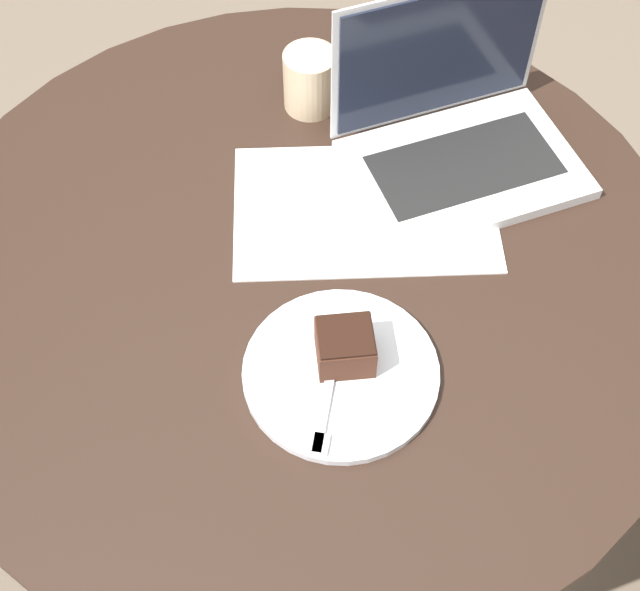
% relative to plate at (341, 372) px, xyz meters
% --- Properties ---
extents(ground_plane, '(12.00, 12.00, 0.00)m').
position_rel_plate_xyz_m(ground_plane, '(-0.11, 0.16, -0.78)').
color(ground_plane, '#6B5B4C').
extents(dining_table, '(1.10, 1.10, 0.77)m').
position_rel_plate_xyz_m(dining_table, '(-0.11, 0.16, -0.18)').
color(dining_table, black).
rests_on(dining_table, ground_plane).
extents(paper_document, '(0.44, 0.37, 0.00)m').
position_rel_plate_xyz_m(paper_document, '(-0.06, 0.27, -0.00)').
color(paper_document, white).
rests_on(paper_document, dining_table).
extents(plate, '(0.25, 0.25, 0.01)m').
position_rel_plate_xyz_m(plate, '(0.00, 0.00, 0.00)').
color(plate, silver).
rests_on(plate, dining_table).
extents(cake_slice, '(0.09, 0.09, 0.06)m').
position_rel_plate_xyz_m(cake_slice, '(-0.00, 0.02, 0.03)').
color(cake_slice, '#472619').
rests_on(cake_slice, plate).
extents(fork, '(0.05, 0.17, 0.00)m').
position_rel_plate_xyz_m(fork, '(-0.00, -0.05, 0.01)').
color(fork, silver).
rests_on(fork, plate).
extents(coffee_glass, '(0.08, 0.08, 0.10)m').
position_rel_plate_xyz_m(coffee_glass, '(-0.20, 0.45, 0.04)').
color(coffee_glass, '#C6AD89').
rests_on(coffee_glass, dining_table).
extents(laptop, '(0.41, 0.40, 0.25)m').
position_rel_plate_xyz_m(laptop, '(0.04, 0.42, 0.04)').
color(laptop, silver).
rests_on(laptop, dining_table).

